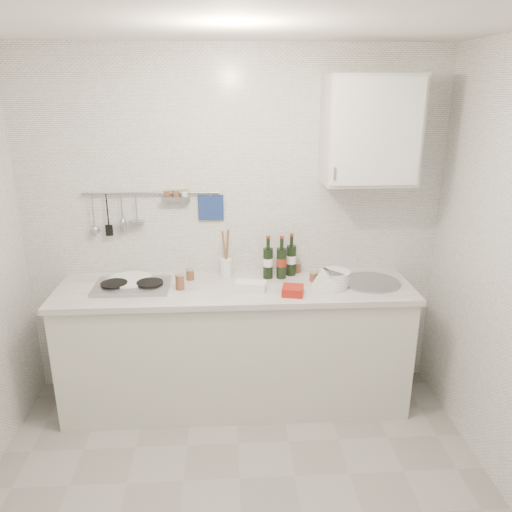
# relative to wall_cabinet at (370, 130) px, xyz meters

# --- Properties ---
(ceiling) EXTENTS (3.00, 3.00, 0.00)m
(ceiling) POSITION_rel_wall_cabinet_xyz_m (-0.90, -1.22, 0.55)
(ceiling) COLOR silver
(ceiling) RESTS_ON back_wall
(back_wall) EXTENTS (3.00, 0.02, 2.50)m
(back_wall) POSITION_rel_wall_cabinet_xyz_m (-0.90, 0.18, -0.70)
(back_wall) COLOR silver
(back_wall) RESTS_ON floor
(counter) EXTENTS (2.44, 0.64, 0.96)m
(counter) POSITION_rel_wall_cabinet_xyz_m (-0.89, -0.12, -1.52)
(counter) COLOR beige
(counter) RESTS_ON floor
(wall_rail) EXTENTS (0.98, 0.09, 0.34)m
(wall_rail) POSITION_rel_wall_cabinet_xyz_m (-1.50, 0.15, -0.52)
(wall_rail) COLOR #93969B
(wall_rail) RESTS_ON back_wall
(wall_cabinet) EXTENTS (0.60, 0.38, 0.70)m
(wall_cabinet) POSITION_rel_wall_cabinet_xyz_m (0.00, 0.00, 0.00)
(wall_cabinet) COLOR beige
(wall_cabinet) RESTS_ON back_wall
(plate_stack_hob) EXTENTS (0.33, 0.33, 0.04)m
(plate_stack_hob) POSITION_rel_wall_cabinet_xyz_m (-1.64, -0.05, -1.01)
(plate_stack_hob) COLOR #436399
(plate_stack_hob) RESTS_ON counter
(plate_stack_sink) EXTENTS (0.27, 0.25, 0.11)m
(plate_stack_sink) POSITION_rel_wall_cabinet_xyz_m (-0.23, -0.16, -0.98)
(plate_stack_sink) COLOR white
(plate_stack_sink) RESTS_ON counter
(wine_bottles) EXTENTS (0.25, 0.13, 0.31)m
(wine_bottles) POSITION_rel_wall_cabinet_xyz_m (-0.57, 0.04, -0.87)
(wine_bottles) COLOR black
(wine_bottles) RESTS_ON counter
(butter_dish) EXTENTS (0.23, 0.15, 0.06)m
(butter_dish) POSITION_rel_wall_cabinet_xyz_m (-0.80, -0.20, -1.00)
(butter_dish) COLOR white
(butter_dish) RESTS_ON counter
(strawberry_punnet) EXTENTS (0.16, 0.16, 0.06)m
(strawberry_punnet) POSITION_rel_wall_cabinet_xyz_m (-0.52, -0.29, -1.00)
(strawberry_punnet) COLOR #B11813
(strawberry_punnet) RESTS_ON counter
(utensil_crock) EXTENTS (0.09, 0.09, 0.35)m
(utensil_crock) POSITION_rel_wall_cabinet_xyz_m (-0.96, 0.08, -0.95)
(utensil_crock) COLOR white
(utensil_crock) RESTS_ON counter
(jar_a) EXTENTS (0.06, 0.06, 0.08)m
(jar_a) POSITION_rel_wall_cabinet_xyz_m (-1.22, 0.02, -0.99)
(jar_a) COLOR brown
(jar_a) RESTS_ON counter
(jar_b) EXTENTS (0.06, 0.06, 0.08)m
(jar_b) POSITION_rel_wall_cabinet_xyz_m (-0.44, 0.13, -0.99)
(jar_b) COLOR brown
(jar_b) RESTS_ON counter
(jar_c) EXTENTS (0.06, 0.06, 0.07)m
(jar_c) POSITION_rel_wall_cabinet_xyz_m (-0.35, -0.05, -0.99)
(jar_c) COLOR brown
(jar_c) RESTS_ON counter
(jar_d) EXTENTS (0.06, 0.06, 0.11)m
(jar_d) POSITION_rel_wall_cabinet_xyz_m (-1.27, -0.15, -0.98)
(jar_d) COLOR brown
(jar_d) RESTS_ON counter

